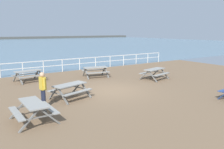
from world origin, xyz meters
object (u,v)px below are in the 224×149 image
at_px(picnic_table_mid_centre, 70,88).
at_px(picnic_table_far_left, 95,70).
at_px(picnic_table_far_right, 28,73).
at_px(visitor, 43,87).
at_px(picnic_table_near_left, 155,71).
at_px(picnic_table_corner, 33,107).

distance_m(picnic_table_mid_centre, picnic_table_far_left, 5.82).
relative_size(picnic_table_far_right, visitor, 1.24).
bearing_deg(picnic_table_near_left, picnic_table_mid_centre, 176.38).
distance_m(picnic_table_near_left, picnic_table_far_left, 4.44).
distance_m(picnic_table_far_right, picnic_table_corner, 7.81).
bearing_deg(picnic_table_far_left, picnic_table_near_left, -32.27).
xyz_separation_m(picnic_table_mid_centre, picnic_table_far_right, (-0.72, 5.49, 0.00)).
xyz_separation_m(picnic_table_far_left, picnic_table_corner, (-6.41, -6.40, 0.00)).
bearing_deg(picnic_table_far_right, picnic_table_far_left, -25.85).
xyz_separation_m(picnic_table_far_right, visitor, (-0.88, -6.15, 0.36)).
xyz_separation_m(picnic_table_corner, visitor, (0.85, 1.47, 0.36)).
xyz_separation_m(picnic_table_mid_centre, visitor, (-1.60, -0.66, 0.36)).
xyz_separation_m(picnic_table_near_left, picnic_table_mid_centre, (-7.13, -1.18, 0.00)).
height_order(picnic_table_far_left, visitor, visitor).
height_order(picnic_table_far_right, visitor, visitor).
relative_size(picnic_table_mid_centre, visitor, 1.30).
relative_size(picnic_table_far_left, picnic_table_far_right, 1.01).
bearing_deg(picnic_table_far_right, visitor, -109.45).
bearing_deg(picnic_table_far_right, picnic_table_mid_centre, -93.79).
xyz_separation_m(picnic_table_mid_centre, picnic_table_far_left, (3.95, 4.27, 0.00)).
height_order(picnic_table_near_left, picnic_table_far_left, same).
xyz_separation_m(picnic_table_far_left, picnic_table_far_right, (-4.67, 1.22, 0.00)).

